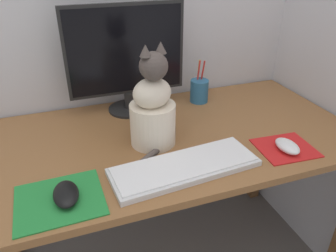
{
  "coord_description": "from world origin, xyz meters",
  "views": [
    {
      "loc": [
        -0.33,
        -0.95,
        1.3
      ],
      "look_at": [
        -0.03,
        -0.12,
        0.82
      ],
      "focal_mm": 35.0,
      "sensor_mm": 36.0,
      "label": 1
    }
  ],
  "objects_px": {
    "computer_mouse_left": "(66,194)",
    "keyboard": "(185,166)",
    "monitor": "(126,57)",
    "cat": "(153,109)",
    "pen_cup": "(199,90)",
    "computer_mouse_right": "(287,146)"
  },
  "relations": [
    {
      "from": "computer_mouse_left",
      "to": "keyboard",
      "type": "bearing_deg",
      "value": 3.11
    },
    {
      "from": "computer_mouse_left",
      "to": "monitor",
      "type": "bearing_deg",
      "value": 58.91
    },
    {
      "from": "cat",
      "to": "keyboard",
      "type": "bearing_deg",
      "value": -95.19
    },
    {
      "from": "cat",
      "to": "computer_mouse_left",
      "type": "bearing_deg",
      "value": -165.22
    },
    {
      "from": "computer_mouse_left",
      "to": "pen_cup",
      "type": "height_order",
      "value": "pen_cup"
    },
    {
      "from": "keyboard",
      "to": "computer_mouse_right",
      "type": "xyz_separation_m",
      "value": [
        0.36,
        -0.02,
        0.01
      ]
    },
    {
      "from": "monitor",
      "to": "computer_mouse_left",
      "type": "distance_m",
      "value": 0.6
    },
    {
      "from": "cat",
      "to": "pen_cup",
      "type": "xyz_separation_m",
      "value": [
        0.29,
        0.26,
        -0.08
      ]
    },
    {
      "from": "cat",
      "to": "pen_cup",
      "type": "height_order",
      "value": "cat"
    },
    {
      "from": "monitor",
      "to": "cat",
      "type": "bearing_deg",
      "value": -86.55
    },
    {
      "from": "computer_mouse_right",
      "to": "cat",
      "type": "distance_m",
      "value": 0.46
    },
    {
      "from": "keyboard",
      "to": "computer_mouse_right",
      "type": "distance_m",
      "value": 0.36
    },
    {
      "from": "keyboard",
      "to": "pen_cup",
      "type": "xyz_separation_m",
      "value": [
        0.25,
        0.44,
        0.04
      ]
    },
    {
      "from": "keyboard",
      "to": "computer_mouse_right",
      "type": "height_order",
      "value": "computer_mouse_right"
    },
    {
      "from": "pen_cup",
      "to": "cat",
      "type": "bearing_deg",
      "value": -137.8
    },
    {
      "from": "monitor",
      "to": "computer_mouse_right",
      "type": "bearing_deg",
      "value": -49.07
    },
    {
      "from": "monitor",
      "to": "keyboard",
      "type": "distance_m",
      "value": 0.51
    },
    {
      "from": "monitor",
      "to": "cat",
      "type": "xyz_separation_m",
      "value": [
        0.02,
        -0.28,
        -0.1
      ]
    },
    {
      "from": "keyboard",
      "to": "monitor",
      "type": "bearing_deg",
      "value": 92.74
    },
    {
      "from": "computer_mouse_left",
      "to": "pen_cup",
      "type": "bearing_deg",
      "value": 37.82
    },
    {
      "from": "pen_cup",
      "to": "monitor",
      "type": "bearing_deg",
      "value": 176.73
    },
    {
      "from": "monitor",
      "to": "computer_mouse_right",
      "type": "distance_m",
      "value": 0.66
    }
  ]
}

